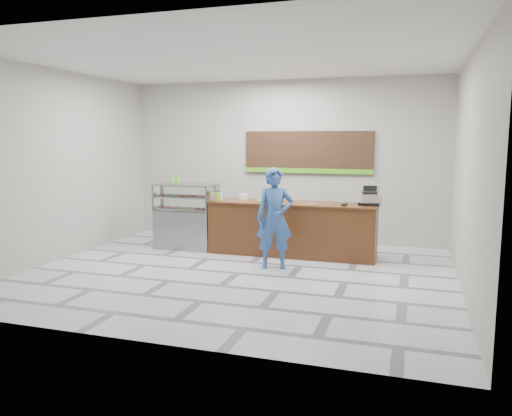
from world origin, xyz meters
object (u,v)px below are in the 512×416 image
(customer, at_px, (275,218))
(display_case, at_px, (187,215))
(sales_counter, at_px, (292,229))
(cash_register, at_px, (370,198))
(serving_tray, at_px, (266,200))

(customer, bearing_deg, display_case, 139.06)
(sales_counter, distance_m, cash_register, 1.58)
(customer, bearing_deg, serving_tray, 97.33)
(serving_tray, bearing_deg, sales_counter, -30.76)
(cash_register, height_order, serving_tray, cash_register)
(display_case, bearing_deg, serving_tray, 3.36)
(serving_tray, bearing_deg, display_case, 162.96)
(sales_counter, bearing_deg, display_case, -179.99)
(display_case, height_order, cash_register, cash_register)
(sales_counter, distance_m, customer, 1.06)
(display_case, bearing_deg, customer, -24.73)
(sales_counter, bearing_deg, customer, -93.63)
(cash_register, distance_m, customer, 1.89)
(cash_register, xyz_separation_m, customer, (-1.50, -1.10, -0.29))
(sales_counter, height_order, display_case, display_case)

